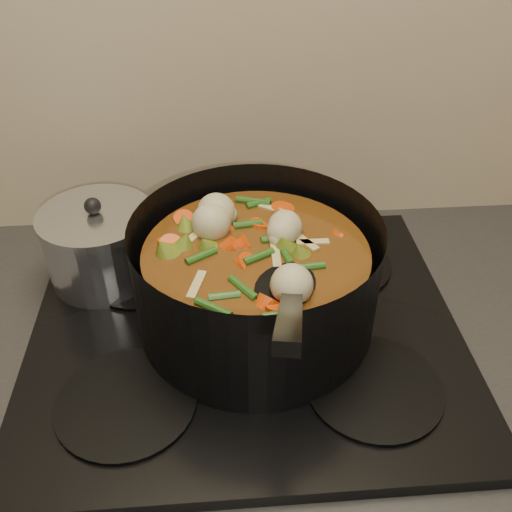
{
  "coord_description": "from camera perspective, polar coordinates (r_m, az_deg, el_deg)",
  "views": [
    {
      "loc": [
        -0.03,
        1.33,
        1.52
      ],
      "look_at": [
        0.02,
        1.94,
        1.05
      ],
      "focal_mm": 40.0,
      "sensor_mm": 36.0,
      "label": 1
    }
  ],
  "objects": [
    {
      "name": "stovetop",
      "position": [
        0.85,
        -1.04,
        -7.31
      ],
      "size": [
        0.62,
        0.54,
        0.03
      ],
      "color": "black",
      "rests_on": "counter"
    },
    {
      "name": "counter",
      "position": [
        1.22,
        -0.78,
        -22.97
      ],
      "size": [
        2.64,
        0.64,
        0.91
      ],
      "color": "brown",
      "rests_on": "ground"
    },
    {
      "name": "stockpot",
      "position": [
        0.8,
        0.02,
        -2.35
      ],
      "size": [
        0.44,
        0.51,
        0.25
      ],
      "rotation": [
        0.0,
        0.0,
        -0.37
      ],
      "color": "black",
      "rests_on": "stovetop"
    },
    {
      "name": "saucepan",
      "position": [
        0.93,
        -15.29,
        1.12
      ],
      "size": [
        0.18,
        0.18,
        0.14
      ],
      "rotation": [
        0.0,
        0.0,
        0.33
      ],
      "color": "silver",
      "rests_on": "stovetop"
    }
  ]
}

